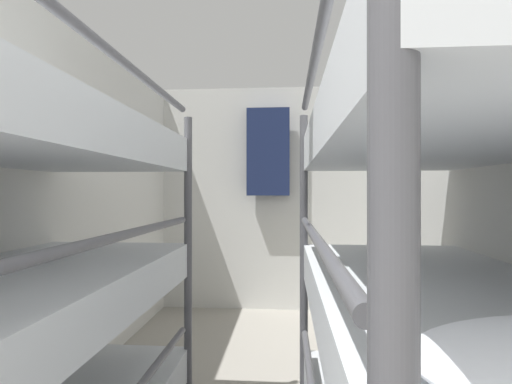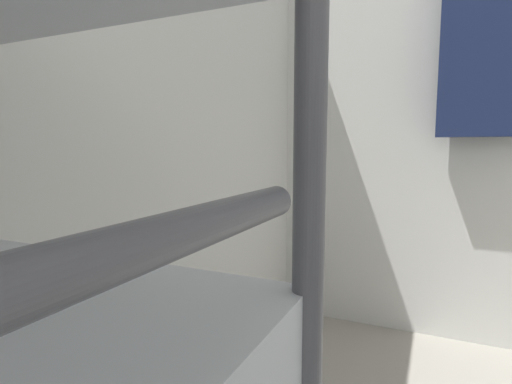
% 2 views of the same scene
% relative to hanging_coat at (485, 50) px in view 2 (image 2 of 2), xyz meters
% --- Properties ---
extents(wall_back, '(2.33, 0.06, 2.36)m').
position_rel_hanging_coat_xyz_m(wall_back, '(-0.03, 0.15, -0.48)').
color(wall_back, silver).
rests_on(wall_back, ground_plane).
extents(hanging_coat, '(0.44, 0.12, 0.90)m').
position_rel_hanging_coat_xyz_m(hanging_coat, '(0.00, 0.00, 0.00)').
color(hanging_coat, '#192347').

